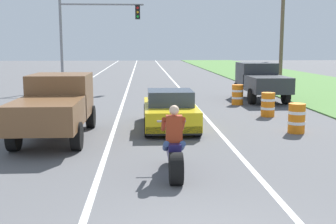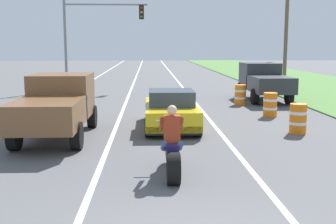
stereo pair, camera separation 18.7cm
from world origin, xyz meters
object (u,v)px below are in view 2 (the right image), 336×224
(pickup_truck_right_shoulder_dark_grey, at_px, (264,80))
(construction_barrel_far, at_px, (240,95))
(construction_barrel_mid, at_px, (270,105))
(traffic_light_mast_near, at_px, (92,28))
(motorcycle_with_rider, at_px, (172,150))
(sports_car_yellow, at_px, (171,110))
(pickup_truck_left_lane_brown, at_px, (57,104))
(construction_barrel_nearest, at_px, (298,118))

(pickup_truck_right_shoulder_dark_grey, height_order, construction_barrel_far, pickup_truck_right_shoulder_dark_grey)
(construction_barrel_mid, bearing_deg, traffic_light_mast_near, 126.77)
(motorcycle_with_rider, relative_size, construction_barrel_mid, 2.21)
(traffic_light_mast_near, xyz_separation_m, construction_barrel_far, (8.30, -8.08, -3.56))
(pickup_truck_right_shoulder_dark_grey, bearing_deg, construction_barrel_far, -133.65)
(sports_car_yellow, xyz_separation_m, traffic_light_mast_near, (-4.54, 13.94, 3.43))
(pickup_truck_left_lane_brown, relative_size, pickup_truck_right_shoulder_dark_grey, 1.00)
(construction_barrel_mid, bearing_deg, pickup_truck_right_shoulder_dark_grey, 77.80)
(traffic_light_mast_near, height_order, construction_barrel_nearest, traffic_light_mast_near)
(sports_car_yellow, bearing_deg, construction_barrel_nearest, -15.73)
(motorcycle_with_rider, relative_size, pickup_truck_left_lane_brown, 0.46)
(motorcycle_with_rider, xyz_separation_m, sports_car_yellow, (0.28, 5.77, 0.04))
(pickup_truck_left_lane_brown, distance_m, pickup_truck_right_shoulder_dark_grey, 12.87)
(construction_barrel_mid, bearing_deg, motorcycle_with_rider, -119.43)
(motorcycle_with_rider, bearing_deg, sports_car_yellow, 87.25)
(motorcycle_with_rider, distance_m, sports_car_yellow, 5.78)
(pickup_truck_left_lane_brown, height_order, construction_barrel_mid, pickup_truck_left_lane_brown)
(sports_car_yellow, distance_m, pickup_truck_left_lane_brown, 4.04)
(pickup_truck_right_shoulder_dark_grey, relative_size, construction_barrel_far, 4.80)
(sports_car_yellow, xyz_separation_m, pickup_truck_right_shoulder_dark_grey, (5.38, 7.56, 0.48))
(traffic_light_mast_near, distance_m, construction_barrel_nearest, 17.83)
(sports_car_yellow, height_order, construction_barrel_mid, sports_car_yellow)
(motorcycle_with_rider, distance_m, construction_barrel_nearest, 6.42)
(motorcycle_with_rider, relative_size, pickup_truck_right_shoulder_dark_grey, 0.46)
(pickup_truck_right_shoulder_dark_grey, xyz_separation_m, construction_barrel_far, (-1.62, -1.70, -0.60))
(construction_barrel_nearest, distance_m, construction_barrel_far, 7.06)
(traffic_light_mast_near, relative_size, construction_barrel_far, 6.00)
(sports_car_yellow, relative_size, traffic_light_mast_near, 0.72)
(motorcycle_with_rider, distance_m, construction_barrel_far, 12.31)
(construction_barrel_mid, height_order, construction_barrel_far, same)
(pickup_truck_right_shoulder_dark_grey, distance_m, construction_barrel_nearest, 8.85)
(motorcycle_with_rider, xyz_separation_m, construction_barrel_mid, (4.51, 7.98, -0.09))
(pickup_truck_left_lane_brown, bearing_deg, sports_car_yellow, 22.77)
(sports_car_yellow, xyz_separation_m, pickup_truck_left_lane_brown, (-3.70, -1.55, 0.48))
(traffic_light_mast_near, xyz_separation_m, construction_barrel_nearest, (8.74, -15.12, -3.56))
(construction_barrel_far, bearing_deg, motorcycle_with_rider, -109.15)
(motorcycle_with_rider, distance_m, pickup_truck_right_shoulder_dark_grey, 14.50)
(sports_car_yellow, relative_size, pickup_truck_left_lane_brown, 0.90)
(sports_car_yellow, bearing_deg, traffic_light_mast_near, 108.02)
(motorcycle_with_rider, bearing_deg, construction_barrel_far, 70.85)
(construction_barrel_mid, distance_m, construction_barrel_far, 3.68)
(motorcycle_with_rider, xyz_separation_m, traffic_light_mast_near, (-4.26, 19.71, 3.47))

